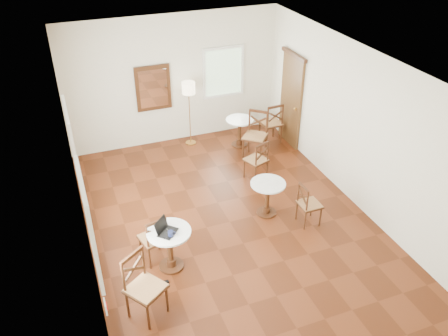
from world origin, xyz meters
name	(u,v)px	position (x,y,z in m)	size (l,w,h in m)	color
ground	(230,222)	(0.00, 0.00, 0.00)	(7.00, 7.00, 0.00)	#57230E
room_shell	(221,124)	(-0.06, 0.27, 1.89)	(5.02, 7.02, 3.01)	silver
cafe_table_near	(170,245)	(-1.32, -0.74, 0.46)	(0.70, 0.70, 0.74)	#432210
cafe_table_mid	(267,195)	(0.74, -0.01, 0.43)	(0.65, 0.65, 0.69)	#432210
cafe_table_back	(239,129)	(1.29, 2.64, 0.42)	(0.65, 0.65, 0.68)	#432210
chair_near_a	(154,238)	(-1.52, -0.48, 0.44)	(0.50, 0.50, 0.89)	#432210
chair_near_b	(144,287)	(-1.90, -1.54, 0.52)	(0.67, 0.67, 1.05)	#432210
chair_mid_a	(257,160)	(1.07, 1.19, 0.44)	(0.53, 0.53, 0.89)	#432210
chair_mid_b	(308,204)	(1.32, -0.52, 0.42)	(0.39, 0.39, 0.83)	#432210
chair_back_a	(271,123)	(2.05, 2.53, 0.51)	(0.49, 0.49, 1.02)	#432210
chair_back_b	(255,135)	(1.42, 2.04, 0.54)	(0.70, 0.70, 1.08)	#432210
floor_lamp	(189,92)	(0.24, 3.15, 1.31)	(0.30, 0.30, 1.55)	#BF8C3F
laptop	(165,229)	(-1.38, -0.75, 0.80)	(0.40, 0.40, 0.22)	black
mouse	(171,233)	(-1.30, -0.83, 0.76)	(0.09, 0.06, 0.04)	black
navy_mug	(171,234)	(-1.32, -0.87, 0.79)	(0.13, 0.08, 0.10)	#111638
water_glass	(168,232)	(-1.35, -0.80, 0.79)	(0.05, 0.05, 0.09)	white
power_adapter	(166,282)	(-1.50, -1.07, 0.02)	(0.09, 0.05, 0.03)	black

